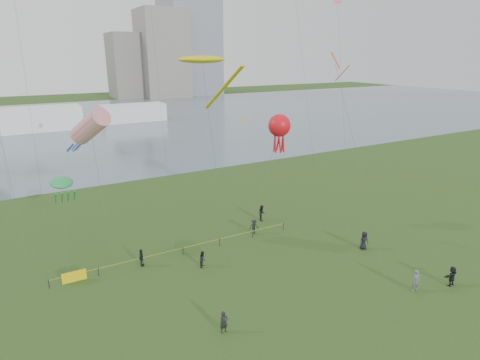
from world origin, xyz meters
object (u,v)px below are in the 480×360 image
kite_stingray (203,60)px  kite_octopus (279,126)px  fence (120,265)px  kite_flyer (416,281)px

kite_stingray → kite_octopus: bearing=11.1°
kite_stingray → kite_octopus: (8.41, -0.73, -6.74)m
fence → kite_octopus: bearing=4.1°
fence → kite_octopus: (18.10, 1.30, 10.97)m
fence → kite_stingray: 20.29m
kite_octopus → fence: bearing=-168.5°
kite_flyer → kite_octopus: 19.93m
fence → kite_flyer: size_ratio=12.34×
kite_stingray → kite_octopus: size_ratio=1.46×
fence → kite_stingray: bearing=11.9°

